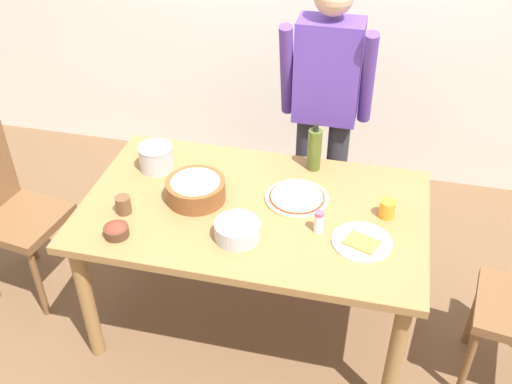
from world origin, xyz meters
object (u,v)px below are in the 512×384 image
Objects in this scene: chair_wooden_left at (9,207)px; mixing_bowl_steel at (237,230)px; popcorn_bowl at (196,188)px; plate_with_slice at (362,242)px; small_sauce_bowl at (116,230)px; cup_small_brown at (123,205)px; steel_pot at (156,157)px; person_cook at (325,103)px; salt_shaker at (319,222)px; dining_table at (254,222)px; olive_oil_bottle at (314,149)px; cup_orange at (387,209)px; pizza_raw_on_board at (297,198)px.

chair_wooden_left is 1.34m from mixing_bowl_steel.
chair_wooden_left reaches higher than popcorn_bowl.
mixing_bowl_steel is (-0.53, -0.08, 0.03)m from plate_with_slice.
cup_small_brown is at bearing 102.09° from small_sauce_bowl.
steel_pot reaches higher than small_sauce_bowl.
salt_shaker is at bearing -83.45° from person_cook.
person_cook is at bearing 73.75° from dining_table.
olive_oil_bottle reaches higher than steel_pot.
popcorn_bowl is at bearing 52.30° from small_sauce_bowl.
person_cook is 0.38m from olive_oil_bottle.
cup_orange and cup_small_brown have the same top height.
mixing_bowl_steel is 1.89× the size of salt_shaker.
cup_orange is (1.93, 0.09, 0.26)m from chair_wooden_left.
person_cook is 1.77m from chair_wooden_left.
pizza_raw_on_board reaches higher than dining_table.
cup_orange reaches higher than mixing_bowl_steel.
dining_table is at bearing 17.03° from cup_small_brown.
person_cook reaches higher than olive_oil_bottle.
popcorn_bowl reaches higher than dining_table.
chair_wooden_left reaches higher than steel_pot.
cup_orange is at bearing 6.53° from dining_table.
olive_oil_bottle is at bearing -89.85° from person_cook.
cup_orange is (0.38, -0.31, -0.07)m from olive_oil_bottle.
steel_pot is 1.17m from cup_orange.
pizza_raw_on_board is 2.85× the size of salt_shaker.
plate_with_slice is 0.81m from popcorn_bowl.
salt_shaker reaches higher than dining_table.
olive_oil_bottle is 0.80m from steel_pot.
chair_wooden_left reaches higher than mixing_bowl_steel.
popcorn_bowl reaches higher than salt_shaker.
olive_oil_bottle is (0.50, 0.39, 0.05)m from popcorn_bowl.
salt_shaker reaches higher than plate_with_slice.
popcorn_bowl is 0.34m from mixing_bowl_steel.
olive_oil_bottle is at bearing 119.12° from plate_with_slice.
small_sauce_bowl is 1.29× the size of cup_orange.
steel_pot reaches higher than cup_small_brown.
steel_pot reaches higher than mixing_bowl_steel.
pizza_raw_on_board is 0.48m from popcorn_bowl.
chair_wooden_left is at bearing -165.24° from olive_oil_bottle.
cup_small_brown is 0.80× the size of salt_shaker.
olive_oil_bottle is (0.00, -0.37, -0.07)m from person_cook.
chair_wooden_left is at bearing 171.14° from mixing_bowl_steel.
chair_wooden_left reaches higher than dining_table.
salt_shaker is at bearing 4.57° from cup_small_brown.
cup_orange is 0.33m from salt_shaker.
pizza_raw_on_board is at bearing 12.82° from popcorn_bowl.
cup_small_brown reaches higher than mixing_bowl_steel.
mixing_bowl_steel is at bearing -170.97° from plate_with_slice.
person_cook is 5.79× the size of popcorn_bowl.
cup_orange is at bearing 25.39° from mixing_bowl_steel.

